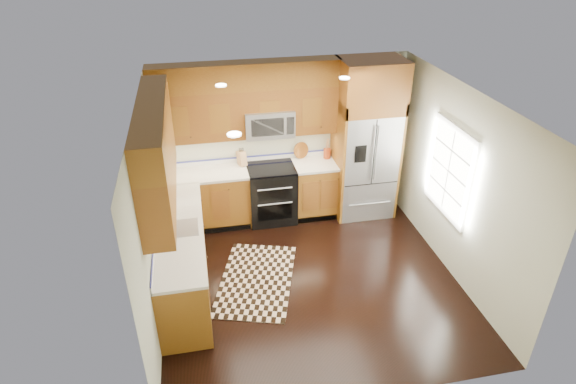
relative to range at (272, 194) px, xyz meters
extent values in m
plane|color=black|center=(0.25, -1.67, -0.47)|extent=(4.00, 4.00, 0.00)
cube|color=beige|center=(0.25, 0.33, 0.83)|extent=(4.00, 0.02, 2.60)
cube|color=beige|center=(-1.75, -1.67, 0.83)|extent=(0.02, 4.00, 2.60)
cube|color=beige|center=(2.25, -1.67, 0.83)|extent=(0.02, 4.00, 2.60)
cube|color=white|center=(2.23, -1.47, 0.93)|extent=(0.04, 1.10, 1.30)
cube|color=white|center=(2.22, -1.47, 0.93)|extent=(0.02, 0.95, 1.15)
cube|color=#925D1C|center=(-1.06, 0.03, -0.02)|extent=(1.37, 0.60, 0.90)
cube|color=#925D1C|center=(0.74, 0.03, -0.02)|extent=(0.72, 0.60, 0.90)
cube|color=#925D1C|center=(-1.45, -1.47, -0.02)|extent=(0.60, 2.40, 0.90)
cube|color=silver|center=(-0.32, 0.03, 0.45)|extent=(2.85, 0.62, 0.04)
cube|color=silver|center=(-1.45, -1.47, 0.45)|extent=(0.62, 2.40, 0.04)
cube|color=#8E581C|center=(-0.32, 0.17, 1.36)|extent=(2.85, 0.33, 0.75)
cube|color=#8E581C|center=(-1.58, -1.47, 1.36)|extent=(0.33, 2.40, 0.75)
cube|color=#925D1C|center=(-0.32, 0.17, 1.93)|extent=(2.85, 0.33, 0.40)
cube|color=#925D1C|center=(-1.58, -1.47, 1.93)|extent=(0.33, 2.40, 0.40)
cube|color=black|center=(0.00, 0.00, -0.01)|extent=(0.76, 0.64, 0.92)
cube|color=black|center=(0.00, 0.00, 0.47)|extent=(0.76, 0.60, 0.02)
cube|color=black|center=(0.00, -0.31, 0.15)|extent=(0.55, 0.01, 0.18)
cube|color=black|center=(0.00, -0.31, -0.17)|extent=(0.55, 0.01, 0.28)
cylinder|color=#B2B2B7|center=(0.00, -0.34, 0.27)|extent=(0.55, 0.02, 0.02)
cylinder|color=#B2B2B7|center=(0.00, -0.34, 0.00)|extent=(0.55, 0.02, 0.02)
cube|color=#B2B2B7|center=(0.00, 0.13, 1.19)|extent=(0.76, 0.40, 0.42)
cube|color=black|center=(-0.05, -0.06, 1.19)|extent=(0.50, 0.01, 0.28)
cube|color=#B2B2B7|center=(1.55, -0.04, 0.43)|extent=(0.90, 0.74, 1.80)
cube|color=black|center=(1.55, -0.41, 0.78)|extent=(0.01, 0.01, 1.08)
cube|color=black|center=(1.33, -0.41, 0.78)|extent=(0.18, 0.01, 0.28)
cube|color=#925D1C|center=(1.08, -0.04, 0.53)|extent=(0.04, 0.74, 2.00)
cube|color=#925D1C|center=(2.02, -0.04, 0.53)|extent=(0.04, 0.74, 2.00)
cube|color=#8E581C|center=(1.55, -0.04, 1.73)|extent=(0.98, 0.74, 0.80)
cube|color=#B2B2B7|center=(-1.45, -1.47, 0.48)|extent=(0.50, 0.42, 0.02)
cylinder|color=#B2B2B7|center=(-1.65, -1.25, 0.61)|extent=(0.02, 0.02, 0.28)
torus|color=#B2B2B7|center=(-1.65, -1.33, 0.75)|extent=(0.18, 0.02, 0.18)
cube|color=black|center=(-0.49, -1.55, -0.46)|extent=(1.39, 1.82, 0.01)
cube|color=#AC8053|center=(-0.44, 0.20, 0.59)|extent=(0.15, 0.18, 0.23)
cylinder|color=#9C3713|center=(0.97, 0.18, 0.55)|extent=(0.15, 0.15, 0.16)
cylinder|color=#8E581C|center=(0.55, 0.27, 0.48)|extent=(0.36, 0.36, 0.02)
camera|label=1|loc=(-1.09, -6.76, 3.91)|focal=30.00mm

